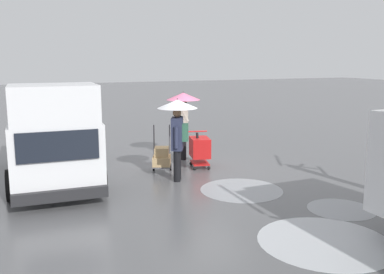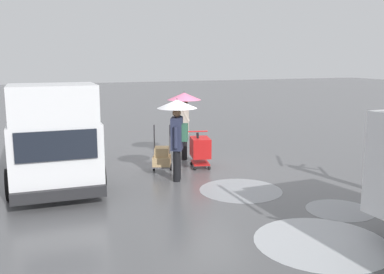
% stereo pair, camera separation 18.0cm
% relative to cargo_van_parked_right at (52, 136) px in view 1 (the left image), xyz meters
% --- Properties ---
extents(ground_plane, '(90.00, 90.00, 0.00)m').
position_rel_cargo_van_parked_right_xyz_m(ground_plane, '(-4.04, 0.40, -1.18)').
color(ground_plane, '#5B5B5E').
extents(slush_patch_near_cluster, '(2.34, 2.34, 0.01)m').
position_rel_cargo_van_parked_right_xyz_m(slush_patch_near_cluster, '(-4.02, 5.80, -1.18)').
color(slush_patch_near_cluster, silver).
rests_on(slush_patch_near_cluster, ground).
extents(slush_patch_under_van, '(1.40, 1.40, 0.01)m').
position_rel_cargo_van_parked_right_xyz_m(slush_patch_under_van, '(-5.42, 4.60, -1.18)').
color(slush_patch_under_van, '#999BA0').
rests_on(slush_patch_under_van, ground).
extents(slush_patch_mid_street, '(2.00, 2.00, 0.01)m').
position_rel_cargo_van_parked_right_xyz_m(slush_patch_mid_street, '(-4.13, 2.58, -1.18)').
color(slush_patch_mid_street, '#999BA0').
rests_on(slush_patch_mid_street, ground).
extents(cargo_van_parked_right, '(2.31, 5.39, 2.60)m').
position_rel_cargo_van_parked_right_xyz_m(cargo_van_parked_right, '(0.00, 0.00, 0.00)').
color(cargo_van_parked_right, white).
rests_on(cargo_van_parked_right, ground).
extents(shopping_cart_vendor, '(0.72, 0.92, 1.04)m').
position_rel_cargo_van_parked_right_xyz_m(shopping_cart_vendor, '(-4.08, 0.16, -0.61)').
color(shopping_cart_vendor, red).
rests_on(shopping_cart_vendor, ground).
extents(hand_dolly_boxes, '(0.72, 0.83, 1.32)m').
position_rel_cargo_van_parked_right_xyz_m(hand_dolly_boxes, '(-2.85, 0.32, -0.75)').
color(hand_dolly_boxes, '#515156').
rests_on(hand_dolly_boxes, ground).
extents(pedestrian_pink_side, '(1.04, 1.04, 2.15)m').
position_rel_cargo_van_parked_right_xyz_m(pedestrian_pink_side, '(-3.03, 1.15, 0.39)').
color(pedestrian_pink_side, black).
rests_on(pedestrian_pink_side, ground).
extents(pedestrian_black_side, '(1.04, 1.04, 2.15)m').
position_rel_cargo_van_parked_right_xyz_m(pedestrian_black_side, '(-4.01, -0.99, 0.41)').
color(pedestrian_black_side, black).
rests_on(pedestrian_black_side, ground).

